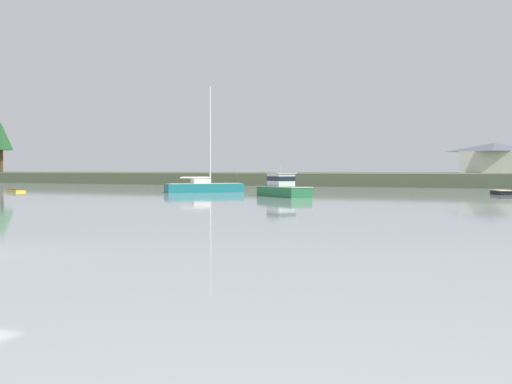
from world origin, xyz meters
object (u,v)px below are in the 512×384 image
(cruiser_green, at_px, (280,191))
(dinghy_black, at_px, (502,193))
(dinghy_yellow, at_px, (16,191))
(sailboat_teal, at_px, (204,190))

(cruiser_green, xyz_separation_m, dinghy_black, (18.57, 13.15, -0.34))
(dinghy_yellow, relative_size, cruiser_green, 0.40)
(dinghy_yellow, bearing_deg, sailboat_teal, 20.86)
(dinghy_black, bearing_deg, dinghy_yellow, -163.68)
(sailboat_teal, xyz_separation_m, dinghy_black, (29.87, 7.02, -0.11))
(dinghy_yellow, bearing_deg, cruiser_green, 2.47)
(sailboat_teal, relative_size, dinghy_yellow, 4.27)
(dinghy_yellow, distance_m, cruiser_green, 30.90)
(dinghy_yellow, xyz_separation_m, dinghy_black, (49.44, 14.48, 0.04))
(sailboat_teal, xyz_separation_m, dinghy_yellow, (-19.57, -7.46, -0.15))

